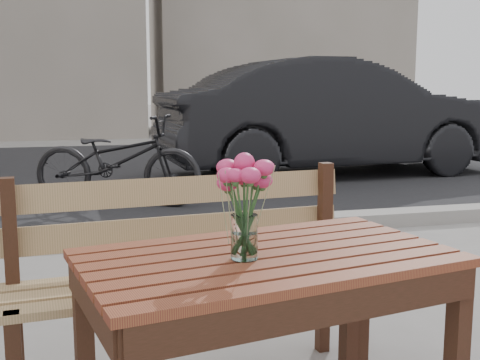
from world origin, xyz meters
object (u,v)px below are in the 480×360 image
object	(u,v)px
main_table	(268,289)
parked_car	(332,117)
bicycle	(117,160)
main_vase	(244,194)

from	to	relation	value
main_table	parked_car	world-z (taller)	parked_car
bicycle	main_table	bearing A→B (deg)	-152.88
main_vase	bicycle	size ratio (longest dim) A/B	0.18
main_table	main_vase	bearing A→B (deg)	-165.20
parked_car	main_vase	bearing A→B (deg)	151.09
main_table	bicycle	world-z (taller)	bicycle
main_table	main_vase	size ratio (longest dim) A/B	3.88
main_table	main_vase	distance (m)	0.32
main_table	bicycle	size ratio (longest dim) A/B	0.69
parked_car	bicycle	xyz separation A→B (m)	(-3.00, -1.54, -0.32)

